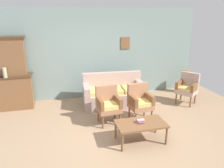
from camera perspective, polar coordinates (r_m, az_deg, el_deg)
ground_plane at (r=4.73m, az=2.30°, el=-14.00°), size 7.68×7.68×0.00m
wall_back_with_decor at (r=6.67m, az=-4.06°, el=8.01°), size 6.40×0.09×2.70m
side_cabinet at (r=6.54m, az=-24.97°, el=-1.88°), size 1.16×0.55×0.93m
cabinet_upper_hutch at (r=6.38m, az=-26.01°, el=6.71°), size 0.99×0.38×1.03m
vase_on_cabinet at (r=6.21m, az=-26.51°, el=2.70°), size 0.10×0.10×0.27m
floral_couch at (r=6.16m, az=0.44°, el=-2.67°), size 1.76×0.92×0.90m
armchair_near_cabinet at (r=5.10m, az=-0.99°, el=-5.12°), size 0.55×0.53×0.90m
armchair_by_doorway at (r=5.30m, az=7.40°, el=-4.39°), size 0.56×0.53×0.90m
wingback_chair_by_fireplace at (r=6.59m, az=19.32°, el=-0.74°), size 0.70×0.71×0.90m
coffee_table at (r=4.46m, az=7.62°, el=-10.65°), size 1.00×0.56×0.42m
book_stack_on_table at (r=4.43m, az=7.41°, el=-9.68°), size 0.16×0.11×0.07m
floor_vase_by_wall at (r=7.51m, az=18.71°, el=0.69°), size 0.26×0.26×0.78m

